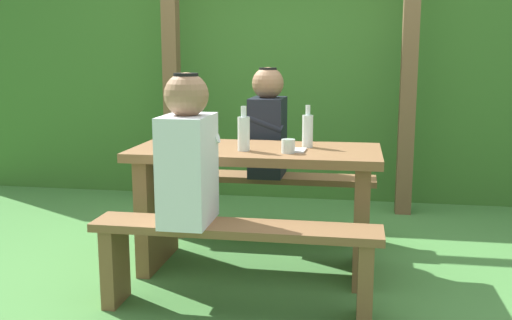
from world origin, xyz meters
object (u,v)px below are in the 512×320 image
object	(u,v)px
bench_near	(235,249)
picnic_table	(256,187)
drinking_glass	(288,146)
bench_far	(271,193)
cell_phone	(299,150)
person_white_shirt	(188,155)
bottle_left	(244,133)
bottle_right	(308,130)
person_black_coat	(268,126)

from	to	relation	value
bench_near	picnic_table	bearing A→B (deg)	90.00
bench_near	drinking_glass	distance (m)	0.66
bench_far	cell_phone	distance (m)	0.81
bench_far	drinking_glass	world-z (taller)	drinking_glass
picnic_table	person_white_shirt	world-z (taller)	person_white_shirt
bottle_left	picnic_table	bearing A→B (deg)	61.79
bench_near	cell_phone	bearing A→B (deg)	64.47
person_white_shirt	picnic_table	bearing A→B (deg)	68.67
bench_far	bottle_left	distance (m)	0.85
person_white_shirt	bottle_right	size ratio (longest dim) A/B	2.97
person_white_shirt	bottle_right	xyz separation A→B (m)	(0.51, 0.67, 0.04)
bottle_left	person_black_coat	bearing A→B (deg)	87.49
bottle_left	bottle_right	xyz separation A→B (m)	(0.34, 0.18, -0.00)
bench_far	bottle_right	size ratio (longest dim) A/B	5.79
drinking_glass	person_black_coat	bearing A→B (deg)	107.15
picnic_table	cell_phone	bearing A→B (deg)	-13.91
bench_far	drinking_glass	xyz separation A→B (m)	(0.20, -0.72, 0.44)
bench_far	person_black_coat	xyz separation A→B (m)	(-0.02, -0.00, 0.46)
bench_near	person_white_shirt	size ratio (longest dim) A/B	1.95
picnic_table	bench_near	distance (m)	0.61
bench_near	bottle_left	world-z (taller)	bottle_left
bottle_right	cell_phone	xyz separation A→B (m)	(-0.03, -0.15, -0.09)
picnic_table	bottle_left	xyz separation A→B (m)	(-0.05, -0.10, 0.33)
person_white_shirt	bottle_right	world-z (taller)	person_white_shirt
bottle_right	bottle_left	bearing A→B (deg)	-151.58
person_white_shirt	bottle_left	bearing A→B (deg)	70.12
drinking_glass	bench_far	bearing A→B (deg)	105.46
picnic_table	drinking_glass	xyz separation A→B (m)	(0.20, -0.13, 0.27)
drinking_glass	cell_phone	size ratio (longest dim) A/B	0.54
bench_near	bottle_right	bearing A→B (deg)	67.09
bench_near	bottle_left	size ratio (longest dim) A/B	5.67
person_white_shirt	drinking_glass	bearing A→B (deg)	46.52
bench_near	bench_far	xyz separation A→B (m)	(0.00, 1.18, 0.00)
picnic_table	bench_near	world-z (taller)	picnic_table
person_black_coat	bottle_right	xyz separation A→B (m)	(0.31, -0.50, 0.04)
person_white_shirt	bottle_left	world-z (taller)	person_white_shirt
cell_phone	bottle_right	bearing A→B (deg)	79.31
bench_far	bottle_right	xyz separation A→B (m)	(0.28, -0.50, 0.50)
cell_phone	picnic_table	bearing A→B (deg)	168.14
person_white_shirt	bench_far	bearing A→B (deg)	78.98
picnic_table	bottle_left	bearing A→B (deg)	-118.21
cell_phone	bottle_left	bearing A→B (deg)	-171.44
picnic_table	drinking_glass	size ratio (longest dim) A/B	18.47
person_white_shirt	bottle_left	size ratio (longest dim) A/B	2.91
bench_far	person_white_shirt	size ratio (longest dim) A/B	1.95
bench_near	bench_far	bearing A→B (deg)	90.00
picnic_table	cell_phone	size ratio (longest dim) A/B	10.00
drinking_glass	picnic_table	bearing A→B (deg)	146.21
person_white_shirt	drinking_glass	size ratio (longest dim) A/B	9.49
picnic_table	bench_near	xyz separation A→B (m)	(0.00, -0.59, -0.17)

